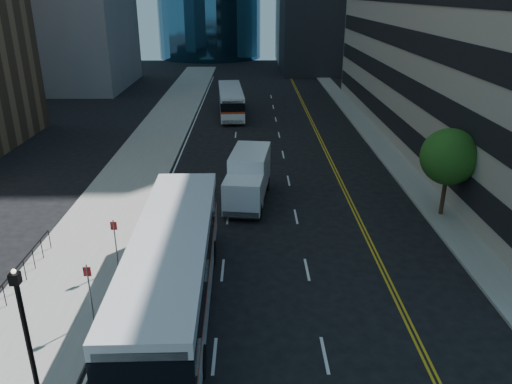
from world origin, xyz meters
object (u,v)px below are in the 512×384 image
at_px(street_tree, 449,157).
at_px(bus_front, 173,267).
at_px(lamp_post, 26,330).
at_px(bus_rear, 231,100).
at_px(box_truck, 248,177).

xyz_separation_m(street_tree, bus_front, (-14.32, -8.92, -1.74)).
bearing_deg(lamp_post, bus_rear, 83.20).
bearing_deg(lamp_post, bus_front, 54.05).
distance_m(lamp_post, bus_rear, 40.52).
bearing_deg(box_truck, street_tree, -4.38).
bearing_deg(street_tree, lamp_post, -142.13).
bearing_deg(bus_front, box_truck, 73.95).
bearing_deg(bus_front, lamp_post, -127.01).
bearing_deg(bus_rear, lamp_post, -101.03).
height_order(street_tree, lamp_post, street_tree).
bearing_deg(box_truck, bus_front, -97.47).
distance_m(street_tree, bus_front, 16.96).
bearing_deg(lamp_post, street_tree, 37.87).
bearing_deg(bus_rear, street_tree, -67.49).
height_order(street_tree, bus_front, street_tree).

